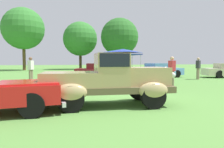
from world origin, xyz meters
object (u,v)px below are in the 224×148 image
(spectator_by_row, at_px, (198,68))
(spectator_near_truck, at_px, (31,69))
(canopy_tent_left_field, at_px, (123,52))
(feature_pickup_truck, at_px, (109,79))
(show_car_skyblue, at_px, (159,71))
(show_car_burgundy, at_px, (99,71))
(spectator_between_cars, at_px, (172,70))

(spectator_by_row, bearing_deg, spectator_near_truck, 179.61)
(spectator_near_truck, bearing_deg, canopy_tent_left_field, 42.60)
(feature_pickup_truck, xyz_separation_m, show_car_skyblue, (6.27, 9.93, -0.26))
(spectator_near_truck, height_order, spectator_by_row, same)
(show_car_burgundy, xyz_separation_m, spectator_between_cars, (3.31, -6.14, 0.31))
(feature_pickup_truck, relative_size, spectator_between_cars, 2.50)
(show_car_burgundy, relative_size, show_car_skyblue, 0.94)
(show_car_skyblue, relative_size, canopy_tent_left_field, 1.33)
(show_car_skyblue, xyz_separation_m, spectator_near_truck, (-10.05, -2.13, 0.31))
(feature_pickup_truck, bearing_deg, show_car_burgundy, 83.85)
(show_car_burgundy, xyz_separation_m, spectator_near_truck, (-4.90, -2.54, 0.31))
(feature_pickup_truck, height_order, show_car_burgundy, feature_pickup_truck)
(show_car_burgundy, bearing_deg, spectator_by_row, -19.65)
(feature_pickup_truck, relative_size, show_car_skyblue, 0.95)
(feature_pickup_truck, relative_size, spectator_by_row, 2.50)
(feature_pickup_truck, distance_m, canopy_tent_left_field, 16.07)
(feature_pickup_truck, relative_size, canopy_tent_left_field, 1.26)
(spectator_by_row, relative_size, canopy_tent_left_field, 0.50)
(feature_pickup_truck, xyz_separation_m, show_car_burgundy, (1.11, 10.34, -0.26))
(spectator_by_row, xyz_separation_m, canopy_tent_left_field, (-4.01, 7.65, 1.51))
(feature_pickup_truck, distance_m, show_car_burgundy, 10.40)
(spectator_near_truck, distance_m, spectator_between_cars, 8.96)
(show_car_skyblue, bearing_deg, spectator_between_cars, -107.88)
(feature_pickup_truck, xyz_separation_m, spectator_near_truck, (-3.78, 7.80, 0.05))
(show_car_skyblue, bearing_deg, canopy_tent_left_field, 108.48)
(feature_pickup_truck, height_order, spectator_near_truck, feature_pickup_truck)
(spectator_between_cars, bearing_deg, feature_pickup_truck, -136.45)
(show_car_burgundy, bearing_deg, spectator_between_cars, -61.69)
(spectator_between_cars, height_order, canopy_tent_left_field, canopy_tent_left_field)
(spectator_between_cars, height_order, spectator_by_row, same)
(show_car_skyblue, bearing_deg, feature_pickup_truck, -122.26)
(show_car_burgundy, distance_m, spectator_by_row, 7.80)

